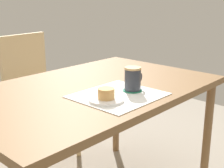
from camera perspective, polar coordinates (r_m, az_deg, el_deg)
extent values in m
cylinder|color=brown|center=(2.05, 16.96, -9.38)|extent=(0.05, 0.05, 0.71)
cylinder|color=brown|center=(2.43, 0.73, -4.49)|extent=(0.05, 0.05, 0.71)
cube|color=brown|center=(1.64, -3.85, -1.03)|extent=(1.35, 0.87, 0.04)
cylinder|color=#D1B27F|center=(2.42, -6.22, -8.68)|extent=(0.04, 0.04, 0.40)
cylinder|color=#D1B27F|center=(2.22, -12.80, -11.53)|extent=(0.04, 0.04, 0.40)
cylinder|color=#D1B27F|center=(2.67, -11.66, -6.54)|extent=(0.04, 0.04, 0.40)
cylinder|color=#D1B27F|center=(2.48, -18.00, -8.84)|extent=(0.04, 0.04, 0.40)
cube|color=#D1B27F|center=(2.36, -12.49, -3.98)|extent=(0.45, 0.45, 0.04)
cube|color=#D1B27F|center=(2.43, -15.75, 2.96)|extent=(0.39, 0.06, 0.50)
cube|color=white|center=(1.48, 1.14, -2.08)|extent=(0.39, 0.35, 0.00)
cylinder|color=white|center=(1.39, -1.07, -2.92)|extent=(0.16, 0.16, 0.01)
cylinder|color=#E0A860|center=(1.38, -1.07, -1.74)|extent=(0.07, 0.07, 0.05)
cylinder|color=#196B4C|center=(1.54, 3.76, -1.17)|extent=(0.09, 0.09, 0.00)
cylinder|color=#2D333D|center=(1.53, 3.80, 0.80)|extent=(0.08, 0.08, 0.11)
cylinder|color=tan|center=(1.51, 3.84, 2.90)|extent=(0.08, 0.08, 0.01)
torus|color=#2D333D|center=(1.56, 4.77, 1.18)|extent=(0.06, 0.01, 0.06)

